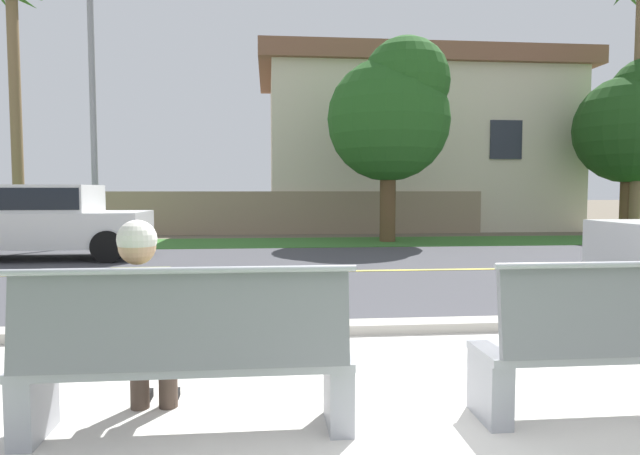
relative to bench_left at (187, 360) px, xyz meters
The scene contains 16 objects.
ground_plane 7.98m from the bench_left, 80.30° to the left, with size 140.00×140.00×0.00m, color #665B4C.
sidewalk_pavement 1.44m from the bench_left, 10.69° to the left, with size 44.00×3.60×0.01m, color beige.
curb_edge 2.61m from the bench_left, 58.65° to the left, with size 44.00×0.30×0.11m, color #ADA89E.
street_asphalt 6.51m from the bench_left, 78.07° to the left, with size 52.00×8.00×0.01m, color #424247.
road_centre_line 6.51m from the bench_left, 78.07° to the left, with size 48.00×0.14×0.01m, color #E0CC4C.
far_verge_grass 11.88m from the bench_left, 83.51° to the left, with size 48.00×2.80×0.02m, color #38702D.
bench_left is the anchor object (origin of this frame).
bench_right 2.68m from the bench_left, ahead, with size 1.89×0.48×1.01m.
seated_person_olive 0.39m from the bench_left, 148.65° to the left, with size 0.52×0.68×1.25m.
car_white_far 9.75m from the bench_left, 116.07° to the left, with size 4.30×1.86×1.54m.
streetlamp 12.81m from the bench_left, 108.80° to the left, with size 0.24×2.10×7.48m.
shade_tree_far_left 12.76m from the bench_left, 71.77° to the left, with size 3.36×3.36×5.55m.
shade_tree_left 17.69m from the bench_left, 47.75° to the left, with size 3.32×3.32×5.48m.
palm_tree_tall 16.48m from the bench_left, 116.44° to the left, with size 2.09×1.98×7.94m.
garden_wall 14.84m from the bench_left, 85.92° to the left, with size 13.00×0.36×1.40m, color gray.
house_across_street 19.17m from the bench_left, 71.53° to the left, with size 11.69×6.91×6.30m.
Camera 1 is at (-0.88, -2.95, 1.42)m, focal length 30.71 mm.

